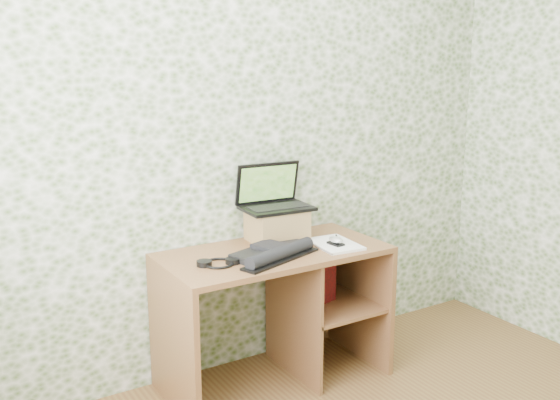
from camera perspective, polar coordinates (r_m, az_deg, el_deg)
wall_back at (r=3.45m, az=-3.24°, el=5.46°), size 3.50×0.00×3.50m
desk at (r=3.46m, az=0.32°, el=-8.55°), size 1.20×0.60×0.75m
riser at (r=3.45m, az=-0.28°, el=-2.32°), size 0.31×0.26×0.18m
laptop at (r=3.45m, az=-0.63°, el=0.19°), size 0.39×0.29×0.25m
keyboard at (r=3.19m, az=-0.56°, el=-4.78°), size 0.51×0.39×0.07m
headphones at (r=3.09m, az=-5.62°, el=-5.73°), size 0.21×0.19×0.03m
notepad at (r=3.40m, az=5.01°, el=-4.04°), size 0.24×0.32×0.01m
mouse at (r=3.36m, az=5.12°, el=-3.81°), size 0.07×0.10×0.03m
pen at (r=3.47m, az=5.29°, el=-3.53°), size 0.08×0.13×0.01m
red_box at (r=3.52m, az=3.43°, el=-7.26°), size 0.25×0.13×0.29m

